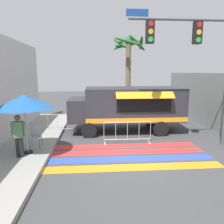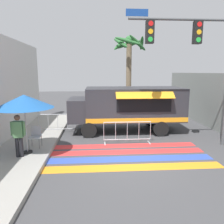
# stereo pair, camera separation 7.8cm
# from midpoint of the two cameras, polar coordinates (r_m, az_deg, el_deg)

# --- Properties ---
(ground_plane) EXTENTS (60.00, 60.00, 0.00)m
(ground_plane) POSITION_cam_midpoint_polar(r_m,az_deg,el_deg) (8.79, 4.25, -11.52)
(ground_plane) COLOR #424244
(concrete_wall_right) EXTENTS (0.20, 16.00, 3.22)m
(concrete_wall_right) POSITION_cam_midpoint_polar(r_m,az_deg,el_deg) (13.09, 26.90, 1.95)
(concrete_wall_right) COLOR gray
(concrete_wall_right) RESTS_ON ground_plane
(crosswalk_painted) EXTENTS (6.40, 2.84, 0.01)m
(crosswalk_painted) POSITION_cam_midpoint_polar(r_m,az_deg,el_deg) (8.91, 4.11, -11.17)
(crosswalk_painted) COLOR orange
(crosswalk_painted) RESTS_ON ground_plane
(food_truck) EXTENTS (6.15, 2.83, 2.44)m
(food_truck) POSITION_cam_midpoint_polar(r_m,az_deg,el_deg) (12.05, 3.29, 1.86)
(food_truck) COLOR #2D2D33
(food_truck) RESTS_ON ground_plane
(traffic_signal_pole) EXTENTS (4.61, 0.29, 5.90)m
(traffic_signal_pole) POSITION_cam_midpoint_polar(r_m,az_deg,el_deg) (10.13, 21.15, 14.88)
(traffic_signal_pole) COLOR #515456
(traffic_signal_pole) RESTS_ON ground_plane
(patio_umbrella) EXTENTS (2.19, 2.19, 2.28)m
(patio_umbrella) POSITION_cam_midpoint_polar(r_m,az_deg,el_deg) (8.82, -22.17, 2.54)
(patio_umbrella) COLOR black
(patio_umbrella) RESTS_ON sidewalk_left
(folding_chair) EXTENTS (0.44, 0.44, 0.87)m
(folding_chair) POSITION_cam_midpoint_polar(r_m,az_deg,el_deg) (9.71, -19.53, -5.67)
(folding_chair) COLOR #4C4C51
(folding_chair) RESTS_ON sidewalk_left
(vendor_person) EXTENTS (0.53, 0.21, 1.60)m
(vendor_person) POSITION_cam_midpoint_polar(r_m,az_deg,el_deg) (8.71, -23.46, -5.19)
(vendor_person) COLOR black
(vendor_person) RESTS_ON sidewalk_left
(barricade_front) EXTENTS (2.20, 0.44, 1.03)m
(barricade_front) POSITION_cam_midpoint_polar(r_m,az_deg,el_deg) (10.18, 3.81, -5.38)
(barricade_front) COLOR #B7BABF
(barricade_front) RESTS_ON ground_plane
(barricade_side) EXTENTS (2.08, 0.44, 1.03)m
(barricade_side) POSITION_cam_midpoint_polar(r_m,az_deg,el_deg) (12.31, -14.21, -2.91)
(barricade_side) COLOR #B7BABF
(barricade_side) RESTS_ON ground_plane
(palm_tree) EXTENTS (2.40, 2.42, 5.78)m
(palm_tree) POSITION_cam_midpoint_polar(r_m,az_deg,el_deg) (16.01, 4.17, 13.26)
(palm_tree) COLOR #7A664C
(palm_tree) RESTS_ON ground_plane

